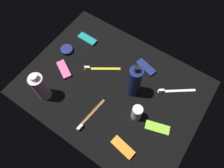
# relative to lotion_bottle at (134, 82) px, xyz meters

# --- Properties ---
(ground_plane) EXTENTS (0.84, 0.64, 0.01)m
(ground_plane) POSITION_rel_lotion_bottle_xyz_m (0.09, 0.04, -0.10)
(ground_plane) COLOR black
(lotion_bottle) EXTENTS (0.06, 0.06, 0.21)m
(lotion_bottle) POSITION_rel_lotion_bottle_xyz_m (0.00, 0.00, 0.00)
(lotion_bottle) COLOR navy
(lotion_bottle) RESTS_ON ground_plane
(bodywash_bottle) EXTENTS (0.06, 0.06, 0.18)m
(bodywash_bottle) POSITION_rel_lotion_bottle_xyz_m (0.33, 0.25, -0.01)
(bodywash_bottle) COLOR silver
(bodywash_bottle) RESTS_ON ground_plane
(deodorant_stick) EXTENTS (0.04, 0.04, 0.09)m
(deodorant_stick) POSITION_rel_lotion_bottle_xyz_m (-0.08, 0.10, -0.05)
(deodorant_stick) COLOR silver
(deodorant_stick) RESTS_ON ground_plane
(toothbrush_yellow) EXTENTS (0.16, 0.11, 0.02)m
(toothbrush_yellow) POSITION_rel_lotion_bottle_xyz_m (0.20, -0.01, -0.09)
(toothbrush_yellow) COLOR yellow
(toothbrush_yellow) RESTS_ON ground_plane
(toothbrush_white) EXTENTS (0.15, 0.12, 0.02)m
(toothbrush_white) POSITION_rel_lotion_bottle_xyz_m (-0.16, -0.11, -0.09)
(toothbrush_white) COLOR white
(toothbrush_white) RESTS_ON ground_plane
(toothbrush_brown) EXTENTS (0.03, 0.18, 0.02)m
(toothbrush_brown) POSITION_rel_lotion_bottle_xyz_m (0.09, 0.22, -0.09)
(toothbrush_brown) COLOR brown
(toothbrush_brown) RESTS_ON ground_plane
(snack_bar_pink) EXTENTS (0.11, 0.08, 0.01)m
(snack_bar_pink) POSITION_rel_lotion_bottle_xyz_m (0.34, 0.10, -0.09)
(snack_bar_pink) COLOR #E55999
(snack_bar_pink) RESTS_ON ground_plane
(snack_bar_navy) EXTENTS (0.11, 0.07, 0.01)m
(snack_bar_navy) POSITION_rel_lotion_bottle_xyz_m (0.01, -0.14, -0.09)
(snack_bar_navy) COLOR navy
(snack_bar_navy) RESTS_ON ground_plane
(snack_bar_lime) EXTENTS (0.11, 0.07, 0.01)m
(snack_bar_lime) POSITION_rel_lotion_bottle_xyz_m (-0.18, 0.09, -0.09)
(snack_bar_lime) COLOR #8CD133
(snack_bar_lime) RESTS_ON ground_plane
(snack_bar_orange) EXTENTS (0.11, 0.06, 0.01)m
(snack_bar_orange) POSITION_rel_lotion_bottle_xyz_m (-0.10, 0.25, -0.09)
(snack_bar_orange) COLOR orange
(snack_bar_orange) RESTS_ON ground_plane
(snack_bar_teal) EXTENTS (0.10, 0.04, 0.01)m
(snack_bar_teal) POSITION_rel_lotion_bottle_xyz_m (0.36, -0.12, -0.09)
(snack_bar_teal) COLOR teal
(snack_bar_teal) RESTS_ON ground_plane
(cream_tin_left) EXTENTS (0.06, 0.06, 0.02)m
(cream_tin_left) POSITION_rel_lotion_bottle_xyz_m (0.41, -0.00, -0.09)
(cream_tin_left) COLOR navy
(cream_tin_left) RESTS_ON ground_plane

